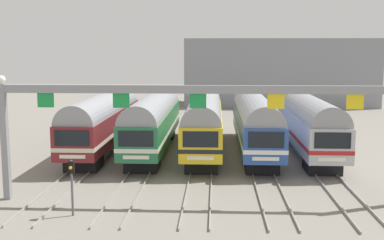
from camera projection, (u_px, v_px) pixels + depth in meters
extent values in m
plane|color=gray|center=(204.00, 152.00, 40.21)|extent=(160.00, 160.00, 0.00)
cube|color=gray|center=(131.00, 121.00, 57.45)|extent=(0.07, 70.00, 0.15)
cube|color=gray|center=(143.00, 121.00, 57.38)|extent=(0.07, 70.00, 0.15)
cube|color=gray|center=(166.00, 121.00, 57.24)|extent=(0.07, 70.00, 0.15)
cube|color=gray|center=(178.00, 121.00, 57.17)|extent=(0.07, 70.00, 0.15)
cube|color=gray|center=(201.00, 121.00, 57.04)|extent=(0.07, 70.00, 0.15)
cube|color=gray|center=(214.00, 121.00, 56.97)|extent=(0.07, 70.00, 0.15)
cube|color=gray|center=(237.00, 121.00, 56.84)|extent=(0.07, 70.00, 0.15)
cube|color=gray|center=(249.00, 121.00, 56.77)|extent=(0.07, 70.00, 0.15)
cube|color=gray|center=(273.00, 122.00, 56.63)|extent=(0.07, 70.00, 0.15)
cube|color=gray|center=(285.00, 122.00, 56.56)|extent=(0.07, 70.00, 0.15)
cube|color=maroon|center=(104.00, 124.00, 40.30)|extent=(2.85, 18.00, 2.35)
cube|color=beige|center=(104.00, 129.00, 40.35)|extent=(2.88, 18.02, 0.28)
cylinder|color=gray|center=(104.00, 110.00, 40.13)|extent=(2.74, 17.64, 2.74)
cube|color=black|center=(72.00, 138.00, 31.31)|extent=(2.28, 0.06, 1.03)
cube|color=silver|center=(72.00, 157.00, 31.49)|extent=(1.71, 0.05, 0.24)
cube|color=black|center=(84.00, 161.00, 34.31)|extent=(2.28, 2.60, 1.05)
cube|color=black|center=(119.00, 132.00, 46.77)|extent=(2.28, 2.60, 1.05)
cube|color=#4C4C51|center=(116.00, 87.00, 44.89)|extent=(1.10, 1.10, 0.20)
cube|color=#236B42|center=(154.00, 125.00, 40.09)|extent=(2.85, 18.00, 2.35)
cube|color=silver|center=(154.00, 129.00, 40.14)|extent=(2.88, 18.02, 0.28)
cylinder|color=gray|center=(154.00, 111.00, 39.93)|extent=(2.74, 17.64, 2.74)
cube|color=black|center=(136.00, 139.00, 31.11)|extent=(2.28, 0.06, 1.03)
cube|color=silver|center=(136.00, 157.00, 31.28)|extent=(1.71, 0.05, 0.24)
cube|color=black|center=(143.00, 162.00, 34.11)|extent=(2.28, 2.60, 1.05)
cube|color=black|center=(162.00, 132.00, 46.57)|extent=(2.28, 2.60, 1.05)
cube|color=#4C4C51|center=(160.00, 87.00, 44.69)|extent=(1.10, 1.10, 0.20)
cube|color=gold|center=(204.00, 125.00, 39.89)|extent=(2.85, 18.00, 2.35)
cube|color=black|center=(204.00, 129.00, 39.94)|extent=(2.88, 18.02, 0.28)
cylinder|color=gray|center=(204.00, 111.00, 39.72)|extent=(2.74, 17.64, 2.74)
cube|color=black|center=(200.00, 139.00, 30.91)|extent=(2.28, 0.06, 1.03)
cube|color=silver|center=(200.00, 158.00, 31.08)|extent=(1.71, 0.05, 0.24)
cube|color=black|center=(202.00, 163.00, 33.91)|extent=(2.28, 2.60, 1.05)
cube|color=black|center=(206.00, 133.00, 46.36)|extent=(2.28, 2.60, 1.05)
cube|color=#4C4C51|center=(205.00, 87.00, 44.49)|extent=(1.10, 1.10, 0.20)
cube|color=#284C9E|center=(255.00, 125.00, 39.69)|extent=(2.85, 18.00, 2.35)
cube|color=white|center=(255.00, 130.00, 39.74)|extent=(2.88, 18.02, 0.28)
cylinder|color=gray|center=(255.00, 111.00, 39.52)|extent=(2.74, 17.64, 2.74)
cube|color=black|center=(266.00, 140.00, 30.70)|extent=(2.28, 0.06, 1.03)
cube|color=silver|center=(266.00, 159.00, 30.88)|extent=(1.71, 0.05, 0.24)
cube|color=black|center=(261.00, 163.00, 33.70)|extent=(2.28, 2.60, 1.05)
cube|color=black|center=(249.00, 133.00, 46.16)|extent=(2.28, 2.60, 1.05)
cube|color=#4C4C51|center=(251.00, 88.00, 44.28)|extent=(1.10, 1.10, 0.20)
cube|color=#B2B5BA|center=(306.00, 126.00, 39.48)|extent=(2.85, 18.00, 2.35)
cube|color=#B21E1E|center=(306.00, 130.00, 39.53)|extent=(2.88, 18.02, 0.28)
cylinder|color=gray|center=(307.00, 112.00, 39.32)|extent=(2.74, 17.64, 2.74)
cube|color=black|center=(333.00, 141.00, 30.50)|extent=(2.28, 0.06, 1.03)
cube|color=silver|center=(332.00, 160.00, 30.67)|extent=(1.71, 0.05, 0.24)
cube|color=black|center=(322.00, 164.00, 33.50)|extent=(2.28, 2.60, 1.05)
cube|color=black|center=(293.00, 133.00, 45.95)|extent=(2.28, 2.60, 1.05)
cube|color=#4C4C51|center=(297.00, 88.00, 44.08)|extent=(1.10, 1.10, 0.20)
cube|color=gray|center=(5.00, 142.00, 26.92)|extent=(0.36, 0.36, 6.50)
cube|color=gray|center=(198.00, 89.00, 25.97)|extent=(21.46, 0.32, 0.44)
cube|color=#198C3F|center=(46.00, 100.00, 26.47)|extent=(0.90, 0.08, 0.80)
cube|color=#198C3F|center=(121.00, 100.00, 26.26)|extent=(0.90, 0.08, 0.80)
cube|color=#198C3F|center=(198.00, 101.00, 26.06)|extent=(0.90, 0.08, 0.80)
cube|color=yellow|center=(276.00, 101.00, 25.86)|extent=(0.90, 0.08, 0.80)
cube|color=yellow|center=(355.00, 102.00, 25.65)|extent=(0.90, 0.08, 0.80)
sphere|color=white|center=(2.00, 79.00, 26.42)|extent=(0.44, 0.44, 0.44)
cylinder|color=#59595E|center=(72.00, 188.00, 24.42)|extent=(0.12, 0.12, 2.88)
cube|color=black|center=(71.00, 167.00, 24.26)|extent=(0.28, 0.24, 0.60)
sphere|color=orange|center=(70.00, 168.00, 24.12)|extent=(0.18, 0.18, 0.18)
cube|color=gray|center=(278.00, 72.00, 74.18)|extent=(28.31, 10.00, 10.03)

